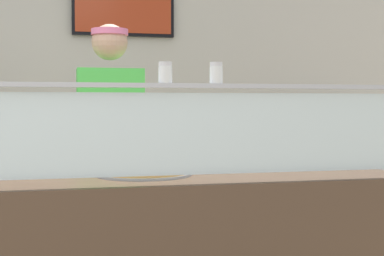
# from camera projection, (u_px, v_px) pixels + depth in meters

# --- Properties ---
(shop_rear_unit) EXTENTS (6.67, 0.13, 2.70)m
(shop_rear_unit) POSITION_uv_depth(u_px,v_px,m) (122.00, 96.00, 4.69)
(shop_rear_unit) COLOR beige
(shop_rear_unit) RESTS_ON ground
(sneeze_guard) EXTENTS (2.09, 0.06, 0.43)m
(sneeze_guard) POSITION_uv_depth(u_px,v_px,m) (180.00, 120.00, 2.40)
(sneeze_guard) COLOR #B2B5BC
(sneeze_guard) RESTS_ON serving_counter
(pizza_tray) EXTENTS (0.47, 0.47, 0.04)m
(pizza_tray) POSITION_uv_depth(u_px,v_px,m) (144.00, 171.00, 2.73)
(pizza_tray) COLOR #9EA0A8
(pizza_tray) RESTS_ON serving_counter
(pizza_server) EXTENTS (0.15, 0.29, 0.01)m
(pizza_server) POSITION_uv_depth(u_px,v_px,m) (137.00, 168.00, 2.70)
(pizza_server) COLOR #ADAFB7
(pizza_server) RESTS_ON pizza_tray
(parmesan_shaker) EXTENTS (0.06, 0.06, 0.09)m
(parmesan_shaker) POSITION_uv_depth(u_px,v_px,m) (165.00, 74.00, 2.38)
(parmesan_shaker) COLOR white
(parmesan_shaker) RESTS_ON sneeze_guard
(pepper_flake_shaker) EXTENTS (0.06, 0.06, 0.09)m
(pepper_flake_shaker) POSITION_uv_depth(u_px,v_px,m) (216.00, 74.00, 2.43)
(pepper_flake_shaker) COLOR white
(pepper_flake_shaker) RESTS_ON sneeze_guard
(worker_figure) EXTENTS (0.41, 0.50, 1.76)m
(worker_figure) POSITION_uv_depth(u_px,v_px,m) (111.00, 154.00, 3.28)
(worker_figure) COLOR #23232D
(worker_figure) RESTS_ON ground
(prep_shelf) EXTENTS (0.70, 0.55, 0.84)m
(prep_shelf) POSITION_uv_depth(u_px,v_px,m) (359.00, 208.00, 4.70)
(prep_shelf) COLOR #B7BABF
(prep_shelf) RESTS_ON ground
(pizza_box_stack) EXTENTS (0.49, 0.46, 0.22)m
(pizza_box_stack) POSITION_uv_depth(u_px,v_px,m) (359.00, 145.00, 4.68)
(pizza_box_stack) COLOR silver
(pizza_box_stack) RESTS_ON prep_shelf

